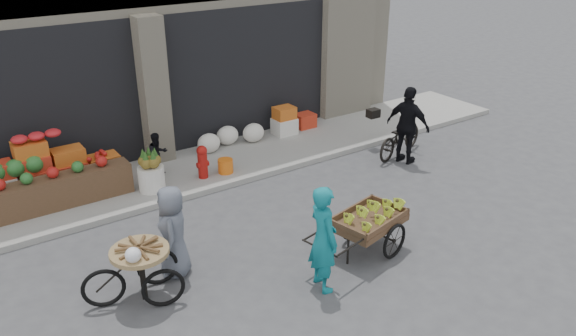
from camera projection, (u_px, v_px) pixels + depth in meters
ground at (285, 268)px, 8.93m from camera, size 80.00×80.00×0.00m
sidewalk at (177, 175)px, 11.98m from camera, size 18.00×2.20×0.12m
fruit_display at (48, 172)px, 10.66m from camera, size 3.10×1.12×1.24m
pineapple_bin at (152, 178)px, 11.09m from camera, size 0.52×0.52×0.50m
fire_hydrant at (202, 161)px, 11.56m from camera, size 0.22×0.22×0.71m
orange_bucket at (225, 166)px, 11.88m from camera, size 0.32×0.32×0.30m
right_bay_goods at (265, 127)px, 13.63m from camera, size 3.35×0.60×0.70m
seated_person at (158, 154)px, 11.66m from camera, size 0.51×0.43×0.93m
banana_cart at (367, 219)px, 9.11m from camera, size 2.17×1.22×0.86m
vendor_woman at (323, 238)px, 8.15m from camera, size 0.49×0.66×1.68m
tricycle_cart at (141, 266)px, 8.00m from camera, size 1.46×1.03×0.95m
vendor_grey at (173, 231)px, 8.52m from camera, size 0.76×0.86×1.48m
bicycle at (400, 136)px, 12.96m from camera, size 1.81×1.04×0.90m
cyclist at (408, 126)px, 12.38m from camera, size 0.69×1.11×1.75m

